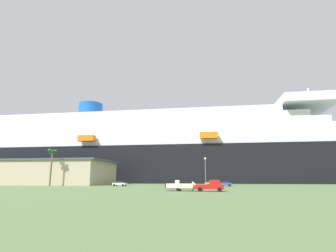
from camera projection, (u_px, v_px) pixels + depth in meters
ground_plane at (157, 185)px, 101.38m from camera, size 600.00×600.00×0.00m
cruise_ship at (160, 154)px, 138.94m from camera, size 297.12×47.87×54.50m
terminal_building at (32, 173)px, 103.15m from camera, size 63.57×28.10×9.21m
pickup_truck at (211, 186)px, 51.34m from camera, size 5.77×2.72×2.20m
small_boat_on_trailer at (184, 186)px, 52.48m from camera, size 7.54×2.60×2.15m
palm_tree at (52, 156)px, 85.64m from camera, size 3.20×2.87×11.90m
street_lamp at (205, 168)px, 66.34m from camera, size 0.56×0.56×7.69m
parked_car_silver_sedan at (120, 183)px, 83.00m from camera, size 4.56×2.49×1.58m
parked_car_blue_suv at (225, 184)px, 81.05m from camera, size 4.76×2.71×1.58m
parked_car_yellow_taxi at (211, 183)px, 89.91m from camera, size 4.71×2.58×1.58m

